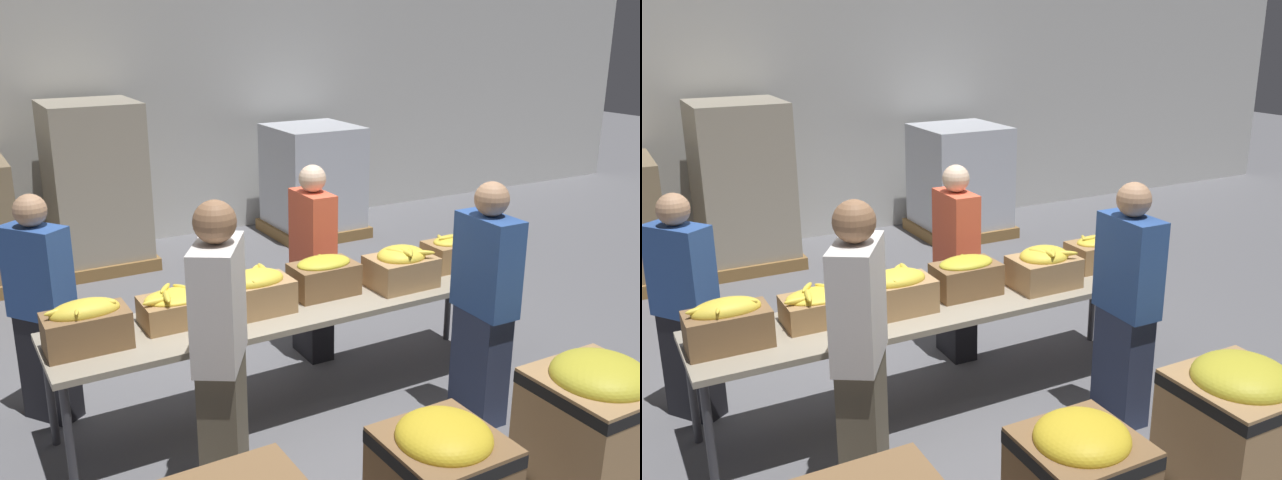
% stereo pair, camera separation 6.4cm
% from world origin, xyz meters
% --- Properties ---
extents(ground_plane, '(30.00, 30.00, 0.00)m').
position_xyz_m(ground_plane, '(0.00, 0.00, 0.00)').
color(ground_plane, slate).
extents(wall_back, '(16.00, 0.08, 4.00)m').
position_xyz_m(wall_back, '(0.00, 4.25, 2.00)').
color(wall_back, silver).
rests_on(wall_back, ground_plane).
extents(sorting_table, '(3.23, 0.71, 0.75)m').
position_xyz_m(sorting_table, '(0.00, 0.00, 0.70)').
color(sorting_table, '#9E937F').
rests_on(sorting_table, ground_plane).
extents(banana_box_0, '(0.47, 0.27, 0.30)m').
position_xyz_m(banana_box_0, '(-1.35, -0.02, 0.89)').
color(banana_box_0, olive).
rests_on(banana_box_0, sorting_table).
extents(banana_box_1, '(0.47, 0.32, 0.24)m').
position_xyz_m(banana_box_1, '(-0.78, 0.08, 0.86)').
color(banana_box_1, '#A37A4C').
rests_on(banana_box_1, sorting_table).
extents(banana_box_2, '(0.47, 0.32, 0.29)m').
position_xyz_m(banana_box_2, '(-0.30, -0.01, 0.89)').
color(banana_box_2, tan).
rests_on(banana_box_2, sorting_table).
extents(banana_box_3, '(0.44, 0.28, 0.27)m').
position_xyz_m(banana_box_3, '(0.24, 0.05, 0.88)').
color(banana_box_3, olive).
rests_on(banana_box_3, sorting_table).
extents(banana_box_4, '(0.45, 0.34, 0.30)m').
position_xyz_m(banana_box_4, '(0.79, -0.08, 0.89)').
color(banana_box_4, tan).
rests_on(banana_box_4, sorting_table).
extents(banana_box_5, '(0.44, 0.28, 0.26)m').
position_xyz_m(banana_box_5, '(1.38, 0.06, 0.87)').
color(banana_box_5, '#A37A4C').
rests_on(banana_box_5, sorting_table).
extents(volunteer_0, '(0.43, 0.50, 1.69)m').
position_xyz_m(volunteer_0, '(-0.79, -0.63, 0.84)').
color(volunteer_0, '#6B604C').
rests_on(volunteer_0, ground_plane).
extents(volunteer_1, '(0.21, 0.41, 1.53)m').
position_xyz_m(volunteer_1, '(0.46, 0.60, 0.76)').
color(volunteer_1, black).
rests_on(volunteer_1, ground_plane).
extents(volunteer_2, '(0.41, 0.45, 1.53)m').
position_xyz_m(volunteer_2, '(-1.50, 0.65, 0.76)').
color(volunteer_2, black).
rests_on(volunteer_2, ground_plane).
extents(volunteer_3, '(0.23, 0.44, 1.61)m').
position_xyz_m(volunteer_3, '(0.96, -0.75, 0.80)').
color(volunteer_3, '#2D3856').
rests_on(volunteer_3, ground_plane).
extents(donation_bin_1, '(0.56, 0.56, 0.72)m').
position_xyz_m(donation_bin_1, '(-0.03, -1.59, 0.38)').
color(donation_bin_1, olive).
rests_on(donation_bin_1, ground_plane).
extents(donation_bin_2, '(0.65, 0.65, 0.77)m').
position_xyz_m(donation_bin_2, '(1.07, -1.59, 0.41)').
color(donation_bin_2, tan).
rests_on(donation_bin_2, ground_plane).
extents(pallet_stack_0, '(1.07, 1.07, 1.33)m').
position_xyz_m(pallet_stack_0, '(2.06, 3.51, 0.65)').
color(pallet_stack_0, olive).
rests_on(pallet_stack_0, ground_plane).
extents(pallet_stack_1, '(1.01, 1.01, 1.75)m').
position_xyz_m(pallet_stack_1, '(-0.49, 3.60, 0.86)').
color(pallet_stack_1, olive).
rests_on(pallet_stack_1, ground_plane).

